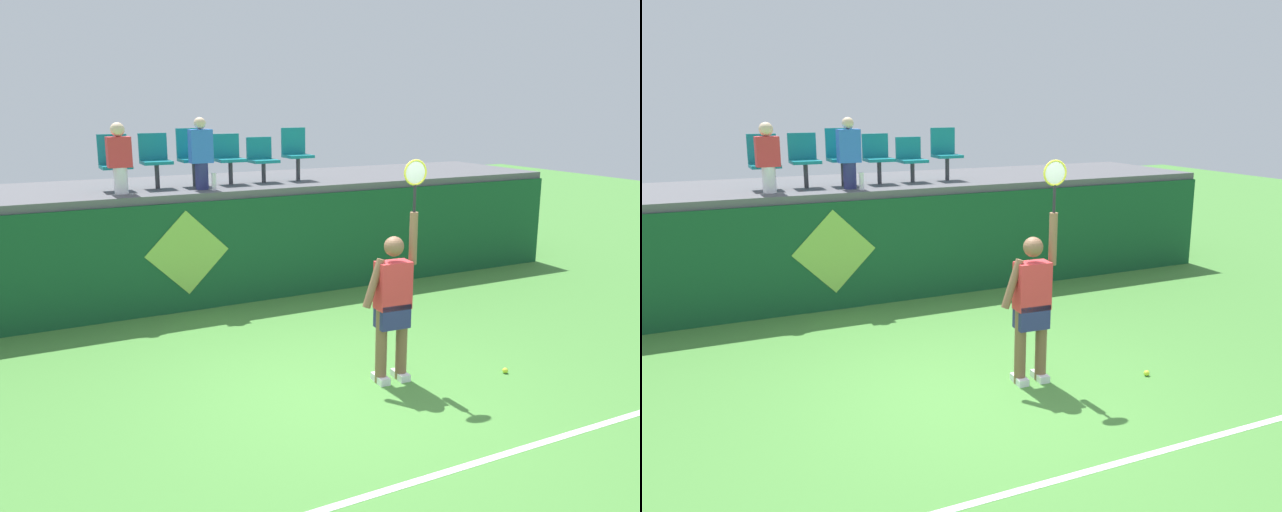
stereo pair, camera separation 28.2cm
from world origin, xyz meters
TOP-DOWN VIEW (x-y plane):
  - ground_plane at (0.00, 0.00)m, footprint 40.00×40.00m
  - court_back_wall at (0.00, 3.73)m, footprint 12.53×0.20m
  - spectator_platform at (0.00, 4.98)m, footprint 12.53×2.59m
  - court_baseline_stripe at (0.00, -1.71)m, footprint 11.27×0.08m
  - tennis_player at (0.61, 0.12)m, footprint 0.75×0.28m
  - tennis_ball at (1.91, -0.32)m, footprint 0.07×0.07m
  - water_bottle at (-0.19, 3.92)m, footprint 0.07×0.07m
  - stadium_chair_0 at (-1.52, 4.60)m, footprint 0.44×0.42m
  - stadium_chair_1 at (-0.91, 4.60)m, footprint 0.44×0.42m
  - stadium_chair_2 at (-0.31, 4.60)m, footprint 0.44×0.42m
  - stadium_chair_3 at (0.29, 4.59)m, footprint 0.44×0.42m
  - stadium_chair_4 at (0.87, 4.59)m, footprint 0.44×0.42m
  - stadium_chair_5 at (1.50, 4.60)m, footprint 0.44×0.42m
  - spectator_0 at (-1.52, 4.18)m, footprint 0.34×0.21m
  - spectator_1 at (-0.31, 4.13)m, footprint 0.34×0.20m
  - wall_signage_mount at (-0.73, 3.63)m, footprint 1.27×0.01m

SIDE VIEW (x-z plane):
  - ground_plane at x=0.00m, z-range 0.00..0.00m
  - wall_signage_mount at x=-0.73m, z-range -0.77..0.77m
  - court_baseline_stripe at x=0.00m, z-range 0.00..0.01m
  - tennis_ball at x=1.91m, z-range 0.00..0.07m
  - court_back_wall at x=0.00m, z-range 0.00..1.65m
  - tennis_player at x=0.61m, z-range -0.30..2.19m
  - spectator_platform at x=0.00m, z-range 1.65..1.77m
  - water_bottle at x=-0.19m, z-range 1.77..2.04m
  - stadium_chair_4 at x=0.87m, z-range 1.81..2.55m
  - stadium_chair_0 at x=-1.52m, z-range 1.80..2.64m
  - stadium_chair_3 at x=0.29m, z-range 1.82..2.63m
  - stadium_chair_1 at x=-0.91m, z-range 1.82..2.67m
  - stadium_chair_5 at x=1.50m, z-range 1.82..2.71m
  - stadium_chair_2 at x=-0.31m, z-range 1.82..2.73m
  - spectator_0 at x=-1.52m, z-range 1.79..2.83m
  - spectator_1 at x=-0.31m, z-range 1.79..2.88m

